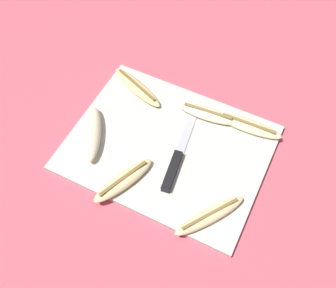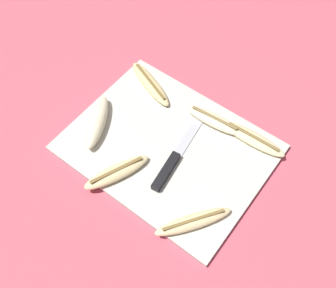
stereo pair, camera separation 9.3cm
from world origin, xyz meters
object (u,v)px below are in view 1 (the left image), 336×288
Objects in this scene: banana_spotted_left at (137,87)px; banana_pale_long at (208,114)px; banana_mellow_near at (123,180)px; banana_ripe_center at (210,216)px; banana_soft_right at (248,126)px; banana_bright_far at (92,133)px; knife at (175,163)px.

banana_spotted_left is 1.12× the size of banana_pale_long.
banana_mellow_near is 1.02× the size of banana_ripe_center.
banana_spotted_left is at bearing 112.28° from banana_mellow_near.
banana_pale_long is at bearing -172.99° from banana_soft_right.
banana_mellow_near is (-0.10, -0.25, -0.00)m from banana_pale_long.
banana_ripe_center is (0.33, -0.06, -0.01)m from banana_bright_far.
banana_ripe_center is at bearing -42.41° from knife.
banana_mellow_near is (0.10, -0.25, 0.00)m from banana_spotted_left.
knife is at bearing 47.76° from banana_mellow_near.
banana_ripe_center is at bearing -88.47° from banana_soft_right.
banana_spotted_left is 0.27m from banana_mellow_near.
banana_mellow_near is (-0.08, -0.09, 0.00)m from knife.
banana_ripe_center is (0.11, -0.25, -0.00)m from banana_pale_long.
banana_bright_far is at bearing 169.09° from banana_ripe_center.
banana_mellow_near is at bearing -67.72° from banana_spotted_left.
banana_mellow_near is at bearing -126.81° from banana_soft_right.
banana_soft_right is at bearing 91.53° from banana_ripe_center.
banana_mellow_near is (0.13, -0.07, -0.01)m from banana_bright_far.
banana_bright_far is 0.18m from banana_spotted_left.
banana_pale_long is (0.20, 0.00, 0.00)m from banana_spotted_left.
banana_pale_long is 0.98× the size of banana_ripe_center.
banana_mellow_near and banana_ripe_center have the same top height.
banana_bright_far is 0.90× the size of banana_spotted_left.
banana_mellow_near reaches higher than knife.
banana_soft_right reaches higher than knife.
banana_ripe_center is (0.01, -0.26, 0.00)m from banana_soft_right.
banana_spotted_left is at bearing 82.44° from banana_bright_far.
knife is 0.13m from banana_mellow_near.
banana_spotted_left is at bearing 131.43° from knife.
banana_spotted_left is at bearing -179.44° from banana_pale_long.
knife is at bearing -94.41° from banana_pale_long.
banana_spotted_left reaches higher than knife.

